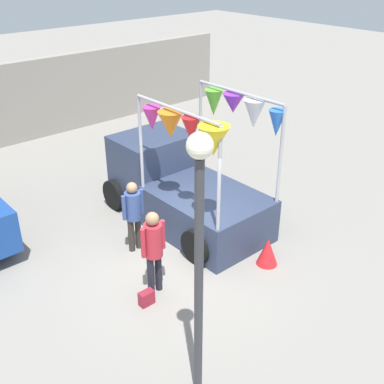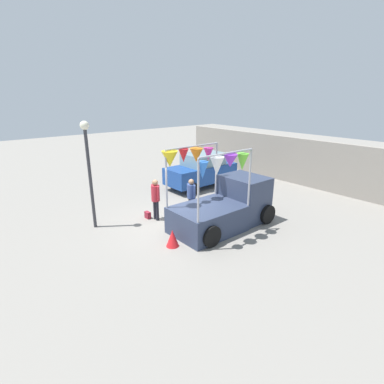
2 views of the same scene
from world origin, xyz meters
name	(u,v)px [view 1 (image 1 of 2)]	position (x,y,z in m)	size (l,w,h in m)	color
ground_plane	(173,263)	(0.00, 0.00, 0.00)	(60.00, 60.00, 0.00)	gray
vendor_truck	(179,182)	(1.33, 1.40, 0.91)	(2.47, 4.18, 3.14)	#2D3851
person_customer	(153,245)	(-0.83, -0.47, 1.04)	(0.53, 0.34, 1.72)	black
person_vendor	(133,210)	(-0.29, 0.95, 0.96)	(0.53, 0.34, 1.60)	#2D2823
handbag	(147,298)	(-1.18, -0.67, 0.14)	(0.28, 0.16, 0.28)	maroon
street_lamp	(199,240)	(-1.74, -2.70, 2.63)	(0.32, 0.32, 4.05)	#333338
folded_kite_bundle_crimson	(268,251)	(1.44, -1.29, 0.30)	(0.44, 0.44, 0.60)	red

